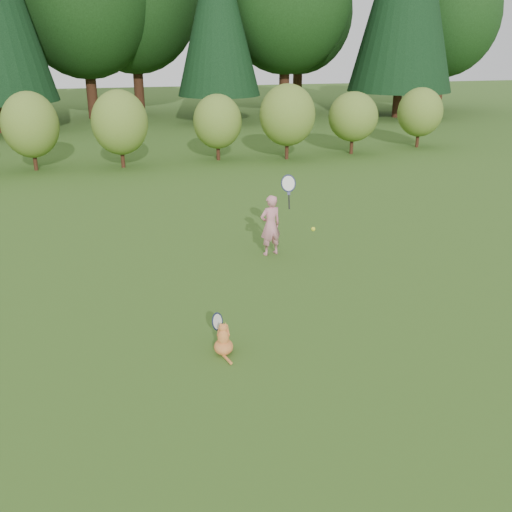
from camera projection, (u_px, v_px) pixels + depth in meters
name	position (u px, v px, depth m)	size (l,w,h in m)	color
ground	(256.00, 311.00, 9.75)	(100.00, 100.00, 0.00)	#264914
shrub_row	(170.00, 125.00, 21.03)	(28.00, 3.00, 2.80)	olive
child	(271.00, 224.00, 12.09)	(0.77, 0.52, 1.96)	#D37E8B
cat	(223.00, 337.00, 8.39)	(0.41, 0.71, 0.66)	#CF4D27
tennis_ball	(313.00, 229.00, 9.99)	(0.08, 0.08, 0.08)	#BECA17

